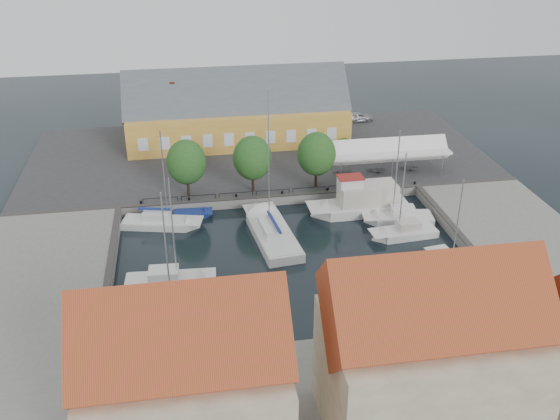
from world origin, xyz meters
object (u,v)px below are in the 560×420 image
east_boat_b (405,234)px  west_boat_c (168,283)px  tent_canopy (388,151)px  launch_sw (143,348)px  warehouse (232,114)px  west_boat_d (161,311)px  west_boat_a (160,224)px  center_sailboat (272,235)px  east_boat_a (399,219)px  launch_nw (192,215)px  car_red (190,162)px  trawler (362,203)px  east_boat_c (455,271)px  car_silver (359,117)px

east_boat_b → west_boat_c: size_ratio=0.89×
tent_canopy → launch_sw: bearing=-135.9°
warehouse → west_boat_c: bearing=-105.3°
west_boat_d → west_boat_c: bearing=82.0°
west_boat_a → west_boat_d: 14.97m
tent_canopy → center_sailboat: bearing=-143.1°
west_boat_d → center_sailboat: bearing=45.2°
east_boat_a → launch_nw: bearing=167.4°
center_sailboat → car_red: bearing=113.4°
trawler → east_boat_c: (4.87, -12.94, -0.76)m
center_sailboat → warehouse: bearing=93.1°
car_red → trawler: 21.62m
warehouse → trawler: bearing=-61.6°
west_boat_a → west_boat_d: (0.17, -14.97, -0.00)m
car_silver → east_boat_b: bearing=164.3°
tent_canopy → west_boat_a: size_ratio=1.29×
east_boat_a → launch_nw: size_ratio=2.48×
warehouse → west_boat_d: 37.43m
west_boat_c → west_boat_d: (-0.57, -4.03, 0.01)m
east_boat_a → east_boat_b: (-0.50, -3.06, -0.00)m
car_red → east_boat_b: east_boat_b is taller
warehouse → launch_sw: 41.79m
car_silver → east_boat_c: size_ratio=0.44×
trawler → west_boat_c: 22.88m
launch_sw → launch_nw: size_ratio=1.01×
trawler → east_boat_a: (3.24, -2.64, -0.75)m
east_boat_b → trawler: bearing=115.7°
car_silver → launch_sw: 53.03m
launch_sw → east_boat_a: bearing=32.6°
east_boat_b → west_boat_d: west_boat_d is taller
trawler → center_sailboat: bearing=-158.6°
west_boat_d → launch_nw: size_ratio=2.71×
center_sailboat → west_boat_a: bearing=158.5°
east_boat_b → west_boat_a: size_ratio=0.87×
car_silver → launch_sw: bearing=138.7°
warehouse → launch_sw: (-10.58, -40.20, -4.34)m
center_sailboat → east_boat_c: bearing=-30.8°
car_silver → launch_sw: size_ratio=0.97×
car_silver → west_boat_c: west_boat_c is taller
west_boat_a → launch_sw: (-1.12, -19.15, -0.18)m
trawler → launch_sw: size_ratio=2.56×
trawler → launch_sw: 29.07m
east_boat_b → east_boat_c: bearing=-73.6°
tent_canopy → launch_sw: (-27.18, -26.34, -3.59)m
east_boat_b → launch_nw: bearing=159.3°
east_boat_a → east_boat_b: east_boat_a is taller
tent_canopy → launch_sw: 38.02m
west_boat_a → launch_sw: 19.18m
east_boat_a → west_boat_c: 24.80m
launch_sw → trawler: bearing=40.5°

